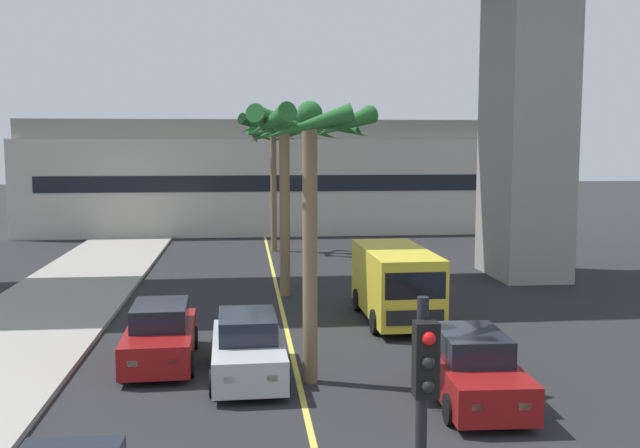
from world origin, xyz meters
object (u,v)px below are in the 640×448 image
(delivery_van, at_px, (395,282))
(traffic_light_median_near, at_px, (423,443))
(car_queue_front, at_px, (248,349))
(car_queue_second, at_px, (160,336))
(palm_tree_mid_median, at_px, (273,147))
(palm_tree_near_median, at_px, (311,152))
(palm_tree_far_median, at_px, (285,143))
(car_queue_fourth, at_px, (472,370))

(delivery_van, xyz_separation_m, traffic_light_median_near, (-3.08, -15.79, 1.43))
(traffic_light_median_near, bearing_deg, car_queue_front, 99.25)
(car_queue_second, relative_size, delivery_van, 0.79)
(car_queue_front, bearing_deg, palm_tree_mid_median, 85.90)
(car_queue_second, distance_m, palm_tree_near_median, 6.43)
(palm_tree_near_median, distance_m, palm_tree_far_median, 10.12)
(delivery_van, bearing_deg, palm_tree_mid_median, 101.60)
(car_queue_fourth, bearing_deg, palm_tree_near_median, 153.95)
(car_queue_second, relative_size, car_queue_fourth, 1.00)
(car_queue_fourth, relative_size, traffic_light_median_near, 0.99)
(delivery_van, bearing_deg, palm_tree_near_median, -119.71)
(palm_tree_mid_median, bearing_deg, palm_tree_near_median, -90.03)
(car_queue_second, bearing_deg, delivery_van, 28.34)
(car_queue_second, height_order, palm_tree_far_median, palm_tree_far_median)
(car_queue_front, height_order, car_queue_second, same)
(palm_tree_near_median, bearing_deg, palm_tree_mid_median, 89.97)
(palm_tree_near_median, xyz_separation_m, palm_tree_mid_median, (0.01, 21.74, 0.03))
(palm_tree_near_median, bearing_deg, car_queue_front, 161.11)
(car_queue_fourth, height_order, palm_tree_near_median, palm_tree_near_median)
(traffic_light_median_near, height_order, palm_tree_far_median, palm_tree_far_median)
(car_queue_front, xyz_separation_m, palm_tree_far_median, (1.48, 9.60, 5.07))
(car_queue_second, height_order, car_queue_fourth, same)
(traffic_light_median_near, height_order, palm_tree_near_median, palm_tree_near_median)
(car_queue_second, xyz_separation_m, delivery_van, (7.07, 3.81, 0.57))
(car_queue_fourth, xyz_separation_m, palm_tree_near_median, (-3.46, 1.69, 4.82))
(delivery_van, xyz_separation_m, palm_tree_mid_median, (-3.28, 15.98, 4.28))
(car_queue_fourth, bearing_deg, palm_tree_mid_median, 98.37)
(car_queue_fourth, relative_size, palm_tree_near_median, 0.62)
(palm_tree_far_median, bearing_deg, palm_tree_mid_median, 89.78)
(car_queue_second, xyz_separation_m, palm_tree_mid_median, (3.79, 19.79, 4.85))
(car_queue_second, distance_m, delivery_van, 8.06)
(car_queue_fourth, bearing_deg, palm_tree_far_median, 106.47)
(delivery_van, height_order, palm_tree_mid_median, palm_tree_mid_median)
(palm_tree_mid_median, bearing_deg, palm_tree_far_median, -90.22)
(delivery_van, distance_m, traffic_light_median_near, 16.15)
(car_queue_second, height_order, palm_tree_near_median, palm_tree_near_median)
(car_queue_front, relative_size, car_queue_fourth, 0.99)
(delivery_van, bearing_deg, traffic_light_median_near, -101.04)
(car_queue_second, relative_size, palm_tree_near_median, 0.62)
(traffic_light_median_near, relative_size, palm_tree_near_median, 0.62)
(delivery_van, bearing_deg, palm_tree_far_median, 127.32)
(car_queue_fourth, xyz_separation_m, traffic_light_median_near, (-3.25, -8.34, 1.99))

